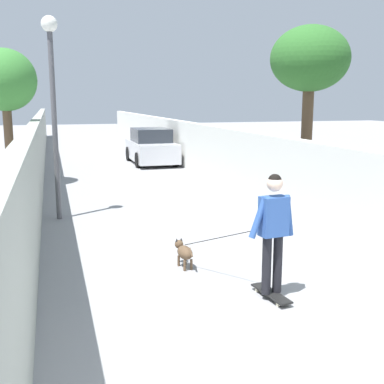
# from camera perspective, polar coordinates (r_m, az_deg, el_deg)

# --- Properties ---
(ground_plane) EXTENTS (80.00, 80.00, 0.00)m
(ground_plane) POSITION_cam_1_polar(r_m,az_deg,el_deg) (17.87, -8.16, 1.80)
(ground_plane) COLOR gray
(wall_left) EXTENTS (48.00, 0.30, 2.11)m
(wall_left) POSITION_cam_1_polar(r_m,az_deg,el_deg) (15.58, -17.88, 4.00)
(wall_left) COLOR #999E93
(wall_left) RESTS_ON ground
(fence_right) EXTENTS (48.00, 0.30, 1.89)m
(fence_right) POSITION_cam_1_polar(r_m,az_deg,el_deg) (16.49, 2.88, 4.46)
(fence_right) COLOR silver
(fence_right) RESTS_ON ground
(tree_right_mid) EXTENTS (1.95, 1.95, 4.57)m
(tree_right_mid) POSITION_cam_1_polar(r_m,az_deg,el_deg) (12.66, 13.73, 14.66)
(tree_right_mid) COLOR brown
(tree_right_mid) RESTS_ON ground
(tree_left_far) EXTENTS (1.96, 1.96, 4.35)m
(tree_left_far) POSITION_cam_1_polar(r_m,az_deg,el_deg) (16.54, -21.22, 12.04)
(tree_left_far) COLOR brown
(tree_left_far) RESTS_ON ground
(lamp_post) EXTENTS (0.36, 0.36, 4.59)m
(lamp_post) POSITION_cam_1_polar(r_m,az_deg,el_deg) (11.56, -16.15, 12.14)
(lamp_post) COLOR #4C4C51
(lamp_post) RESTS_ON ground
(skateboard) EXTENTS (0.82, 0.30, 0.08)m
(skateboard) POSITION_cam_1_polar(r_m,az_deg,el_deg) (7.08, 9.32, -11.75)
(skateboard) COLOR black
(skateboard) RESTS_ON ground
(person_skateboarder) EXTENTS (0.26, 0.72, 1.70)m
(person_skateboarder) POSITION_cam_1_polar(r_m,az_deg,el_deg) (6.76, 9.59, -3.78)
(person_skateboarder) COLOR black
(person_skateboarder) RESTS_ON skateboard
(dog) EXTENTS (1.89, 0.98, 1.06)m
(dog) POSITION_cam_1_polar(r_m,az_deg,el_deg) (8.12, -0.90, -7.05)
(dog) COLOR brown
(dog) RESTS_ON ground
(car_near) EXTENTS (4.01, 1.80, 1.54)m
(car_near) POSITION_cam_1_polar(r_m,az_deg,el_deg) (21.45, -4.85, 5.29)
(car_near) COLOR silver
(car_near) RESTS_ON ground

